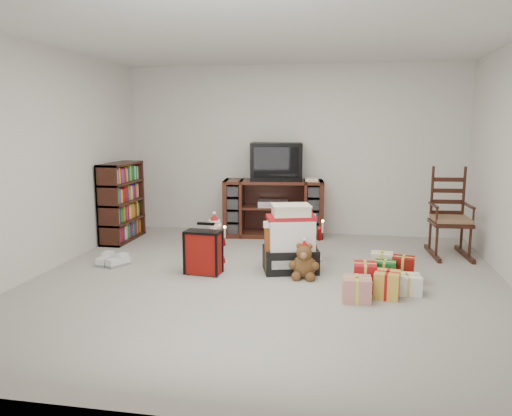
{
  "coord_description": "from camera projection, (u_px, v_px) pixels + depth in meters",
  "views": [
    {
      "loc": [
        0.8,
        -4.97,
        1.66
      ],
      "look_at": [
        -0.21,
        0.6,
        0.69
      ],
      "focal_mm": 35.0,
      "sensor_mm": 36.0,
      "label": 1
    }
  ],
  "objects": [
    {
      "name": "santa_figurine",
      "position": [
        310.0,
        240.0,
        6.04
      ],
      "size": [
        0.32,
        0.31,
        0.66
      ],
      "color": "#9E1112",
      "rests_on": "floor"
    },
    {
      "name": "teddy_bear",
      "position": [
        304.0,
        263.0,
        5.37
      ],
      "size": [
        0.25,
        0.22,
        0.38
      ],
      "color": "brown",
      "rests_on": "floor"
    },
    {
      "name": "bookshelf",
      "position": [
        122.0,
        203.0,
        7.06
      ],
      "size": [
        0.3,
        0.9,
        1.11
      ],
      "color": "#35160E",
      "rests_on": "floor"
    },
    {
      "name": "tv_stand",
      "position": [
        273.0,
        208.0,
        7.36
      ],
      "size": [
        1.5,
        0.69,
        0.83
      ],
      "rotation": [
        0.0,
        0.0,
        0.12
      ],
      "color": "#4A1A15",
      "rests_on": "floor"
    },
    {
      "name": "gift_pile",
      "position": [
        291.0,
        243.0,
        5.59
      ],
      "size": [
        0.68,
        0.57,
        0.74
      ],
      "rotation": [
        0.0,
        0.0,
        0.27
      ],
      "color": "black",
      "rests_on": "floor"
    },
    {
      "name": "red_suitcase",
      "position": [
        203.0,
        252.0,
        5.5
      ],
      "size": [
        0.39,
        0.23,
        0.57
      ],
      "rotation": [
        0.0,
        0.0,
        -0.08
      ],
      "color": "maroon",
      "rests_on": "floor"
    },
    {
      "name": "rocking_chair",
      "position": [
        449.0,
        224.0,
        6.28
      ],
      "size": [
        0.52,
        0.8,
        1.16
      ],
      "rotation": [
        0.0,
        0.0,
        0.07
      ],
      "color": "#35160E",
      "rests_on": "floor"
    },
    {
      "name": "sneaker_pair",
      "position": [
        112.0,
        261.0,
        5.86
      ],
      "size": [
        0.37,
        0.31,
        0.1
      ],
      "rotation": [
        0.0,
        0.0,
        -0.23
      ],
      "color": "silver",
      "rests_on": "floor"
    },
    {
      "name": "stocking",
      "position": [
        275.0,
        248.0,
        5.47
      ],
      "size": [
        0.31,
        0.21,
        0.6
      ],
      "primitive_type": null,
      "rotation": [
        0.0,
        0.0,
        0.33
      ],
      "color": "#0B670B",
      "rests_on": "floor"
    },
    {
      "name": "gift_cluster",
      "position": [
        383.0,
        278.0,
        5.0
      ],
      "size": [
        0.68,
        0.99,
        0.23
      ],
      "color": "#AA1318",
      "rests_on": "floor"
    },
    {
      "name": "mrs_claus_figurine",
      "position": [
        215.0,
        246.0,
        5.82
      ],
      "size": [
        0.31,
        0.29,
        0.63
      ],
      "color": "#9E1112",
      "rests_on": "floor"
    },
    {
      "name": "room",
      "position": [
        266.0,
        164.0,
        5.03
      ],
      "size": [
        5.01,
        5.01,
        2.51
      ],
      "color": "#B2ACA3",
      "rests_on": "ground"
    },
    {
      "name": "crt_television",
      "position": [
        276.0,
        161.0,
        7.28
      ],
      "size": [
        0.81,
        0.64,
        0.55
      ],
      "rotation": [
        0.0,
        0.0,
        0.15
      ],
      "color": "black",
      "rests_on": "tv_stand"
    }
  ]
}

